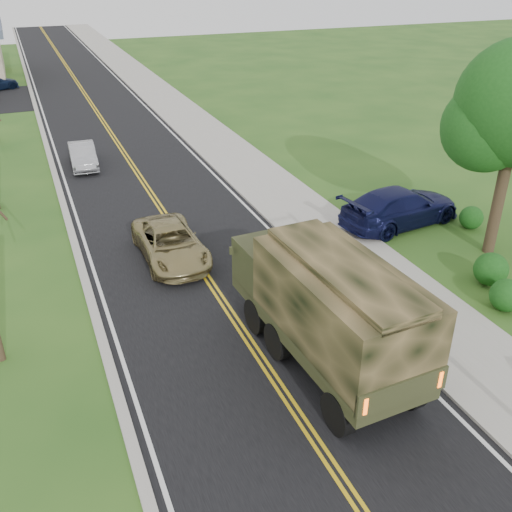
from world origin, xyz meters
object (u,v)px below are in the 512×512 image
suv_champagne (171,243)px  pickup_navy (400,207)px  sedan_silver (83,156)px  military_truck (327,303)px

suv_champagne → pickup_navy: (10.01, -0.64, 0.16)m
suv_champagne → sedan_silver: suv_champagne is taller
sedan_silver → suv_champagne: bearing=-79.8°
military_truck → suv_champagne: military_truck is taller
suv_champagne → pickup_navy: pickup_navy is taller
suv_champagne → sedan_silver: 12.52m
military_truck → sedan_silver: (-4.11, 20.27, -1.41)m
suv_champagne → sedan_silver: (-1.70, 12.40, -0.03)m
military_truck → sedan_silver: size_ratio=1.89×
suv_champagne → military_truck: bearing=-73.6°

